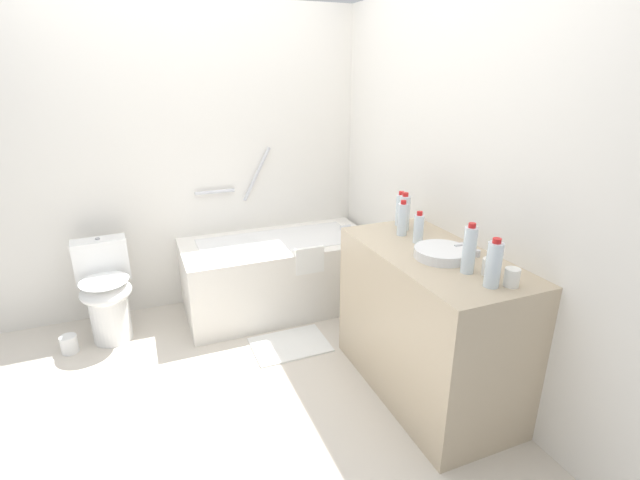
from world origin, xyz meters
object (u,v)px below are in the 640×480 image
at_px(water_bottle_4, 419,228).
at_px(drinking_glass_0, 512,277).
at_px(sink_basin, 442,253).
at_px(water_bottle_1, 469,250).
at_px(water_bottle_5, 400,210).
at_px(drinking_glass_1, 490,267).
at_px(bath_mat, 290,345).
at_px(bathtub, 279,271).
at_px(water_bottle_0, 404,213).
at_px(water_bottle_2, 494,264).
at_px(water_bottle_3, 403,219).
at_px(toilet, 106,292).
at_px(sink_faucet, 468,248).
at_px(toilet_paper_roll, 69,344).

height_order(water_bottle_4, drinking_glass_0, water_bottle_4).
height_order(sink_basin, water_bottle_1, water_bottle_1).
height_order(water_bottle_5, drinking_glass_1, water_bottle_5).
xyz_separation_m(drinking_glass_0, bath_mat, (-0.69, 1.22, -0.92)).
bearing_deg(bathtub, water_bottle_4, -66.76).
xyz_separation_m(water_bottle_0, bath_mat, (-0.66, 0.33, -0.99)).
bearing_deg(water_bottle_0, water_bottle_1, -94.75).
distance_m(water_bottle_2, water_bottle_4, 0.62).
xyz_separation_m(water_bottle_3, water_bottle_4, (0.02, -0.15, -0.01)).
height_order(toilet, water_bottle_5, water_bottle_5).
distance_m(water_bottle_0, drinking_glass_0, 0.89).
relative_size(toilet, water_bottle_5, 3.22).
distance_m(water_bottle_0, water_bottle_1, 0.68).
bearing_deg(bathtub, water_bottle_2, -74.74).
relative_size(toilet, water_bottle_4, 3.82).
relative_size(drinking_glass_1, bath_mat, 0.16).
bearing_deg(drinking_glass_1, drinking_glass_0, -88.06).
relative_size(water_bottle_2, bath_mat, 0.45).
xyz_separation_m(bathtub, sink_faucet, (0.66, -1.40, 0.61)).
height_order(sink_faucet, water_bottle_1, water_bottle_1).
bearing_deg(bath_mat, toilet, 152.50).
height_order(water_bottle_3, toilet_paper_roll, water_bottle_3).
bearing_deg(water_bottle_3, water_bottle_1, -89.52).
height_order(toilet, water_bottle_3, water_bottle_3).
xyz_separation_m(drinking_glass_0, toilet_paper_roll, (-2.12, 1.71, -0.87)).
distance_m(water_bottle_2, drinking_glass_0, 0.11).
distance_m(bathtub, sink_faucet, 1.66).
height_order(water_bottle_2, drinking_glass_0, water_bottle_2).
bearing_deg(drinking_glass_0, water_bottle_4, 96.66).
distance_m(toilet, toilet_paper_roll, 0.42).
height_order(toilet, water_bottle_1, water_bottle_1).
bearing_deg(water_bottle_1, bathtub, 106.81).
bearing_deg(sink_faucet, sink_basin, 180.00).
distance_m(sink_faucet, water_bottle_3, 0.44).
bearing_deg(sink_faucet, water_bottle_3, 114.37).
relative_size(water_bottle_3, bath_mat, 0.41).
bearing_deg(bath_mat, water_bottle_1, -59.27).
distance_m(sink_basin, sink_faucet, 0.17).
height_order(water_bottle_4, toilet_paper_roll, water_bottle_4).
xyz_separation_m(water_bottle_2, water_bottle_4, (0.01, 0.62, -0.02)).
distance_m(water_bottle_3, water_bottle_4, 0.15).
xyz_separation_m(water_bottle_5, drinking_glass_1, (-0.00, -0.84, -0.06)).
relative_size(sink_basin, water_bottle_2, 1.24).
bearing_deg(water_bottle_5, drinking_glass_0, -89.83).
xyz_separation_m(sink_faucet, bath_mat, (-0.77, 0.81, -0.91)).
distance_m(toilet, drinking_glass_0, 2.65).
relative_size(toilet, water_bottle_0, 3.01).
height_order(water_bottle_0, water_bottle_5, water_bottle_0).
bearing_deg(water_bottle_0, sink_basin, -96.86).
distance_m(bathtub, water_bottle_2, 1.96).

